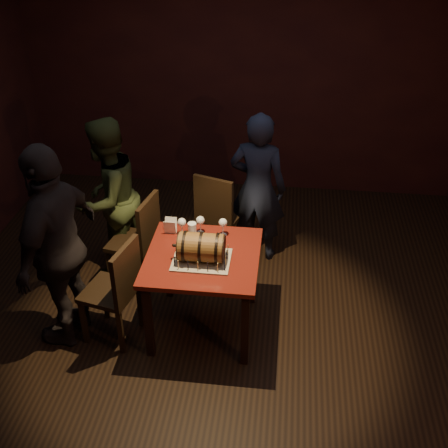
{
  "coord_description": "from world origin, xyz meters",
  "views": [
    {
      "loc": [
        0.53,
        -3.71,
        3.34
      ],
      "look_at": [
        0.08,
        0.05,
        0.95
      ],
      "focal_mm": 45.0,
      "sensor_mm": 36.0,
      "label": 1
    }
  ],
  "objects_px": {
    "person_left_front": "(58,247)",
    "person_back": "(258,188)",
    "person_left_rear": "(108,198)",
    "pint_of_ale": "(192,231)",
    "pub_table": "(203,266)",
    "wine_glass_mid": "(200,221)",
    "chair_left_rear": "(140,237)",
    "wine_glass_right": "(223,223)",
    "barrel_cake": "(201,247)",
    "chair_left_front": "(117,287)",
    "wine_glass_left": "(182,223)",
    "chair_back": "(218,211)"
  },
  "relations": [
    {
      "from": "chair_left_front",
      "to": "person_back",
      "type": "bearing_deg",
      "value": 52.74
    },
    {
      "from": "pub_table",
      "to": "person_back",
      "type": "relative_size",
      "value": 0.59
    },
    {
      "from": "chair_left_rear",
      "to": "person_left_rear",
      "type": "xyz_separation_m",
      "value": [
        -0.35,
        0.24,
        0.25
      ]
    },
    {
      "from": "wine_glass_mid",
      "to": "person_left_rear",
      "type": "distance_m",
      "value": 1.04
    },
    {
      "from": "chair_left_front",
      "to": "person_left_rear",
      "type": "height_order",
      "value": "person_left_rear"
    },
    {
      "from": "wine_glass_mid",
      "to": "person_left_front",
      "type": "relative_size",
      "value": 0.09
    },
    {
      "from": "pub_table",
      "to": "person_left_rear",
      "type": "relative_size",
      "value": 0.58
    },
    {
      "from": "pub_table",
      "to": "chair_left_rear",
      "type": "height_order",
      "value": "chair_left_rear"
    },
    {
      "from": "barrel_cake",
      "to": "chair_back",
      "type": "height_order",
      "value": "barrel_cake"
    },
    {
      "from": "person_left_rear",
      "to": "pint_of_ale",
      "type": "bearing_deg",
      "value": 80.25
    },
    {
      "from": "barrel_cake",
      "to": "person_left_rear",
      "type": "bearing_deg",
      "value": 140.36
    },
    {
      "from": "person_back",
      "to": "chair_left_rear",
      "type": "bearing_deg",
      "value": 41.68
    },
    {
      "from": "barrel_cake",
      "to": "person_back",
      "type": "distance_m",
      "value": 1.28
    },
    {
      "from": "pub_table",
      "to": "chair_left_rear",
      "type": "xyz_separation_m",
      "value": [
        -0.66,
        0.52,
        -0.12
      ]
    },
    {
      "from": "barrel_cake",
      "to": "chair_left_front",
      "type": "distance_m",
      "value": 0.77
    },
    {
      "from": "pint_of_ale",
      "to": "person_left_rear",
      "type": "distance_m",
      "value": 1.04
    },
    {
      "from": "pub_table",
      "to": "wine_glass_mid",
      "type": "xyz_separation_m",
      "value": [
        -0.07,
        0.32,
        0.23
      ]
    },
    {
      "from": "pub_table",
      "to": "pint_of_ale",
      "type": "bearing_deg",
      "value": 118.1
    },
    {
      "from": "wine_glass_right",
      "to": "pint_of_ale",
      "type": "xyz_separation_m",
      "value": [
        -0.25,
        -0.08,
        -0.05
      ]
    },
    {
      "from": "person_left_front",
      "to": "wine_glass_right",
      "type": "bearing_deg",
      "value": 122.25
    },
    {
      "from": "wine_glass_mid",
      "to": "wine_glass_right",
      "type": "distance_m",
      "value": 0.19
    },
    {
      "from": "chair_left_rear",
      "to": "person_left_front",
      "type": "bearing_deg",
      "value": -121.53
    },
    {
      "from": "wine_glass_right",
      "to": "chair_back",
      "type": "bearing_deg",
      "value": 100.57
    },
    {
      "from": "chair_left_front",
      "to": "person_left_front",
      "type": "xyz_separation_m",
      "value": [
        -0.44,
        0.0,
        0.35
      ]
    },
    {
      "from": "person_left_rear",
      "to": "person_left_front",
      "type": "relative_size",
      "value": 0.89
    },
    {
      "from": "chair_left_rear",
      "to": "person_left_rear",
      "type": "height_order",
      "value": "person_left_rear"
    },
    {
      "from": "pub_table",
      "to": "wine_glass_left",
      "type": "relative_size",
      "value": 5.59
    },
    {
      "from": "pub_table",
      "to": "wine_glass_right",
      "type": "bearing_deg",
      "value": 67.78
    },
    {
      "from": "chair_back",
      "to": "chair_left_rear",
      "type": "bearing_deg",
      "value": -139.99
    },
    {
      "from": "person_back",
      "to": "person_left_front",
      "type": "relative_size",
      "value": 0.87
    },
    {
      "from": "wine_glass_left",
      "to": "person_left_rear",
      "type": "distance_m",
      "value": 0.94
    },
    {
      "from": "barrel_cake",
      "to": "chair_back",
      "type": "xyz_separation_m",
      "value": [
        -0.02,
        1.14,
        -0.35
      ]
    },
    {
      "from": "pub_table",
      "to": "wine_glass_mid",
      "type": "bearing_deg",
      "value": 101.67
    },
    {
      "from": "wine_glass_right",
      "to": "chair_left_rear",
      "type": "xyz_separation_m",
      "value": [
        -0.78,
        0.22,
        -0.35
      ]
    },
    {
      "from": "wine_glass_left",
      "to": "wine_glass_mid",
      "type": "bearing_deg",
      "value": 18.14
    },
    {
      "from": "pub_table",
      "to": "wine_glass_left",
      "type": "distance_m",
      "value": 0.41
    },
    {
      "from": "wine_glass_left",
      "to": "chair_left_rear",
      "type": "bearing_deg",
      "value": 150.46
    },
    {
      "from": "chair_left_front",
      "to": "pub_table",
      "type": "bearing_deg",
      "value": 16.61
    },
    {
      "from": "wine_glass_right",
      "to": "chair_left_rear",
      "type": "height_order",
      "value": "chair_left_rear"
    },
    {
      "from": "wine_glass_right",
      "to": "person_left_front",
      "type": "bearing_deg",
      "value": -157.78
    },
    {
      "from": "pint_of_ale",
      "to": "chair_back",
      "type": "distance_m",
      "value": 0.9
    },
    {
      "from": "pub_table",
      "to": "pint_of_ale",
      "type": "height_order",
      "value": "pint_of_ale"
    },
    {
      "from": "person_left_front",
      "to": "person_back",
      "type": "bearing_deg",
      "value": 142.63
    },
    {
      "from": "pub_table",
      "to": "barrel_cake",
      "type": "bearing_deg",
      "value": -88.06
    },
    {
      "from": "pub_table",
      "to": "wine_glass_mid",
      "type": "height_order",
      "value": "wine_glass_mid"
    },
    {
      "from": "wine_glass_right",
      "to": "chair_left_rear",
      "type": "relative_size",
      "value": 0.17
    },
    {
      "from": "pub_table",
      "to": "person_back",
      "type": "distance_m",
      "value": 1.21
    },
    {
      "from": "pub_table",
      "to": "pint_of_ale",
      "type": "relative_size",
      "value": 6.0
    },
    {
      "from": "chair_left_rear",
      "to": "wine_glass_mid",
      "type": "bearing_deg",
      "value": -18.95
    },
    {
      "from": "wine_glass_left",
      "to": "chair_back",
      "type": "height_order",
      "value": "chair_back"
    }
  ]
}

